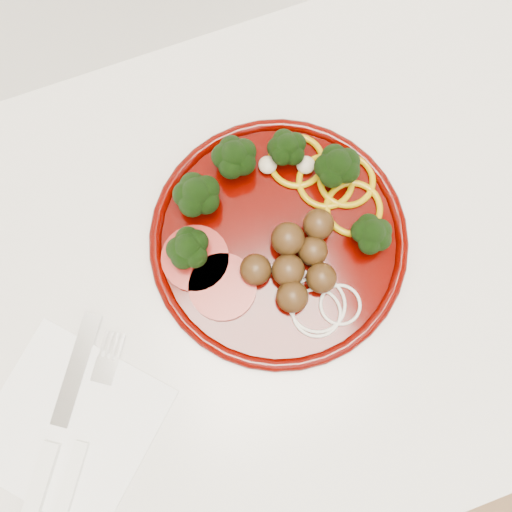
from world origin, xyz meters
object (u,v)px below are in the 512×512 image
object	(u,v)px
napkin	(70,426)
plate	(278,229)
knife	(51,449)
fork	(77,459)

from	to	relation	value
napkin	plate	bearing A→B (deg)	23.44
plate	knife	distance (m)	0.33
napkin	knife	bearing A→B (deg)	-146.82
knife	fork	bearing A→B (deg)	-97.00
plate	fork	xyz separation A→B (m)	(-0.28, -0.15, -0.01)
fork	napkin	bearing A→B (deg)	33.31
knife	fork	distance (m)	0.03
napkin	fork	distance (m)	0.03
plate	fork	distance (m)	0.32
plate	napkin	world-z (taller)	plate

